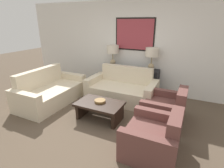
# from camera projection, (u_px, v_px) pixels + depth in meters

# --- Properties ---
(ground_plane) EXTENTS (20.00, 20.00, 0.00)m
(ground_plane) POSITION_uv_depth(u_px,v_px,m) (94.00, 126.00, 3.62)
(ground_plane) COLOR brown
(back_wall) EXTENTS (7.59, 0.12, 2.65)m
(back_wall) POSITION_uv_depth(u_px,v_px,m) (135.00, 47.00, 5.21)
(back_wall) COLOR silver
(back_wall) RESTS_ON ground_plane
(console_table) EXTENTS (1.66, 0.38, 0.76)m
(console_table) POSITION_uv_depth(u_px,v_px,m) (130.00, 80.00, 5.31)
(console_table) COLOR black
(console_table) RESTS_ON ground_plane
(table_lamp_left) EXTENTS (0.36, 0.36, 0.62)m
(table_lamp_left) POSITION_uv_depth(u_px,v_px,m) (113.00, 51.00, 5.27)
(table_lamp_left) COLOR tan
(table_lamp_left) RESTS_ON console_table
(table_lamp_right) EXTENTS (0.36, 0.36, 0.62)m
(table_lamp_right) POSITION_uv_depth(u_px,v_px,m) (152.00, 54.00, 4.79)
(table_lamp_right) COLOR tan
(table_lamp_right) RESTS_ON console_table
(couch_by_back_wall) EXTENTS (1.84, 0.95, 0.88)m
(couch_by_back_wall) POSITION_uv_depth(u_px,v_px,m) (122.00, 90.00, 4.78)
(couch_by_back_wall) COLOR beige
(couch_by_back_wall) RESTS_ON ground_plane
(couch_by_side) EXTENTS (0.95, 1.84, 0.88)m
(couch_by_side) POSITION_uv_depth(u_px,v_px,m) (50.00, 92.00, 4.63)
(couch_by_side) COLOR beige
(couch_by_side) RESTS_ON ground_plane
(coffee_table) EXTENTS (1.00, 0.64, 0.39)m
(coffee_table) POSITION_uv_depth(u_px,v_px,m) (100.00, 107.00, 3.82)
(coffee_table) COLOR black
(coffee_table) RESTS_ON ground_plane
(decorative_bowl) EXTENTS (0.24, 0.24, 0.05)m
(decorative_bowl) POSITION_uv_depth(u_px,v_px,m) (100.00, 101.00, 3.80)
(decorative_bowl) COLOR olive
(decorative_bowl) RESTS_ON coffee_table
(armchair_near_back_wall) EXTENTS (0.84, 0.92, 0.77)m
(armchair_near_back_wall) POSITION_uv_depth(u_px,v_px,m) (165.00, 110.00, 3.75)
(armchair_near_back_wall) COLOR brown
(armchair_near_back_wall) RESTS_ON ground_plane
(armchair_near_camera) EXTENTS (0.84, 0.92, 0.77)m
(armchair_near_camera) POSITION_uv_depth(u_px,v_px,m) (154.00, 138.00, 2.83)
(armchair_near_camera) COLOR brown
(armchair_near_camera) RESTS_ON ground_plane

